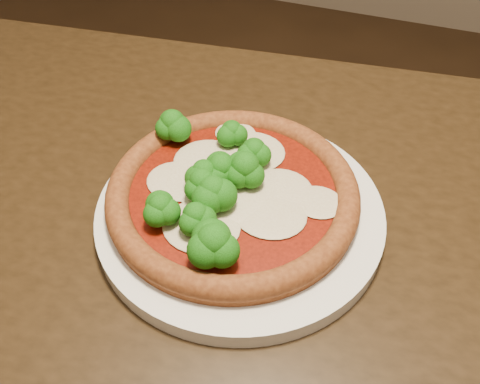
% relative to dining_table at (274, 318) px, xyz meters
% --- Properties ---
extents(dining_table, '(1.23, 0.85, 0.75)m').
position_rel_dining_table_xyz_m(dining_table, '(0.00, 0.00, 0.00)').
color(dining_table, black).
rests_on(dining_table, floor).
extents(plate, '(0.29, 0.29, 0.02)m').
position_rel_dining_table_xyz_m(plate, '(-0.05, 0.04, 0.12)').
color(plate, silver).
rests_on(plate, dining_table).
extents(pizza, '(0.25, 0.25, 0.06)m').
position_rel_dining_table_xyz_m(pizza, '(-0.07, 0.04, 0.14)').
color(pizza, brown).
rests_on(pizza, plate).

